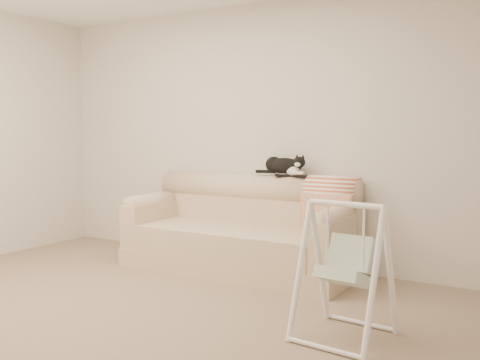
% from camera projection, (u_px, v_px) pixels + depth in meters
% --- Properties ---
extents(ground_plane, '(5.00, 5.00, 0.00)m').
position_uv_depth(ground_plane, '(122.00, 317.00, 3.82)').
color(ground_plane, '#7A624D').
rests_on(ground_plane, ground).
extents(room_shell, '(5.04, 4.04, 2.60)m').
position_uv_depth(room_shell, '(118.00, 101.00, 3.69)').
color(room_shell, beige).
rests_on(room_shell, ground).
extents(sofa, '(2.20, 0.93, 0.90)m').
position_uv_depth(sofa, '(242.00, 233.00, 5.15)').
color(sofa, tan).
rests_on(sofa, ground).
extents(remote_a, '(0.18, 0.13, 0.03)m').
position_uv_depth(remote_a, '(284.00, 175.00, 5.12)').
color(remote_a, black).
rests_on(remote_a, sofa).
extents(remote_b, '(0.18, 0.10, 0.02)m').
position_uv_depth(remote_b, '(300.00, 176.00, 5.03)').
color(remote_b, black).
rests_on(remote_b, sofa).
extents(tuxedo_cat, '(0.53, 0.23, 0.21)m').
position_uv_depth(tuxedo_cat, '(284.00, 166.00, 5.14)').
color(tuxedo_cat, black).
rests_on(tuxedo_cat, sofa).
extents(throw_blanket, '(0.48, 0.38, 0.58)m').
position_uv_depth(throw_blanket, '(332.00, 197.00, 4.89)').
color(throw_blanket, '#C44928').
rests_on(throw_blanket, sofa).
extents(baby_swing, '(0.59, 0.62, 0.89)m').
position_uv_depth(baby_swing, '(345.00, 270.00, 3.40)').
color(baby_swing, white).
rests_on(baby_swing, ground).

